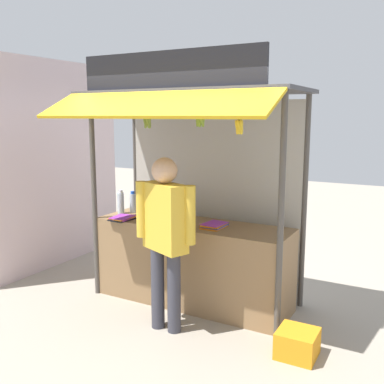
{
  "coord_description": "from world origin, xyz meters",
  "views": [
    {
      "loc": [
        2.29,
        -4.15,
        2.09
      ],
      "look_at": [
        0.0,
        0.0,
        1.27
      ],
      "focal_mm": 41.26,
      "sensor_mm": 36.0,
      "label": 1
    }
  ],
  "objects_px": {
    "magazine_stack_rear_center": "(122,218)",
    "vendor_person": "(165,228)",
    "water_bottle_back_right": "(121,202)",
    "magazine_stack_far_left": "(214,225)",
    "plastic_crate": "(297,343)",
    "water_bottle_back_left": "(175,209)",
    "banana_bunch_inner_left": "(147,121)",
    "water_bottle_mid_right": "(133,203)",
    "banana_bunch_rightmost": "(239,127)",
    "banana_bunch_leftmost": "(200,120)"
  },
  "relations": [
    {
      "from": "vendor_person",
      "to": "water_bottle_back_right",
      "type": "bearing_deg",
      "value": -10.63
    },
    {
      "from": "magazine_stack_far_left",
      "to": "banana_bunch_inner_left",
      "type": "relative_size",
      "value": 1.17
    },
    {
      "from": "water_bottle_mid_right",
      "to": "water_bottle_back_left",
      "type": "bearing_deg",
      "value": -4.92
    },
    {
      "from": "water_bottle_back_right",
      "to": "banana_bunch_rightmost",
      "type": "height_order",
      "value": "banana_bunch_rightmost"
    },
    {
      "from": "water_bottle_back_right",
      "to": "banana_bunch_leftmost",
      "type": "distance_m",
      "value": 1.72
    },
    {
      "from": "banana_bunch_rightmost",
      "to": "banana_bunch_inner_left",
      "type": "height_order",
      "value": "same"
    },
    {
      "from": "water_bottle_mid_right",
      "to": "banana_bunch_rightmost",
      "type": "xyz_separation_m",
      "value": [
        1.63,
        -0.56,
        0.95
      ]
    },
    {
      "from": "water_bottle_mid_right",
      "to": "plastic_crate",
      "type": "height_order",
      "value": "water_bottle_mid_right"
    },
    {
      "from": "water_bottle_mid_right",
      "to": "banana_bunch_rightmost",
      "type": "distance_m",
      "value": 1.97
    },
    {
      "from": "water_bottle_mid_right",
      "to": "banana_bunch_inner_left",
      "type": "bearing_deg",
      "value": -41.87
    },
    {
      "from": "water_bottle_back_left",
      "to": "plastic_crate",
      "type": "bearing_deg",
      "value": -21.45
    },
    {
      "from": "magazine_stack_far_left",
      "to": "banana_bunch_rightmost",
      "type": "xyz_separation_m",
      "value": [
        0.42,
        -0.37,
        1.05
      ]
    },
    {
      "from": "magazine_stack_far_left",
      "to": "plastic_crate",
      "type": "xyz_separation_m",
      "value": [
        1.07,
        -0.51,
        -0.82
      ]
    },
    {
      "from": "water_bottle_back_left",
      "to": "plastic_crate",
      "type": "distance_m",
      "value": 1.98
    },
    {
      "from": "water_bottle_back_right",
      "to": "plastic_crate",
      "type": "xyz_separation_m",
      "value": [
        2.36,
        -0.58,
        -0.93
      ]
    },
    {
      "from": "magazine_stack_far_left",
      "to": "banana_bunch_leftmost",
      "type": "bearing_deg",
      "value": -85.8
    },
    {
      "from": "water_bottle_mid_right",
      "to": "banana_bunch_rightmost",
      "type": "bearing_deg",
      "value": -19.0
    },
    {
      "from": "vendor_person",
      "to": "plastic_crate",
      "type": "bearing_deg",
      "value": -151.27
    },
    {
      "from": "banana_bunch_rightmost",
      "to": "vendor_person",
      "type": "distance_m",
      "value": 1.18
    },
    {
      "from": "magazine_stack_rear_center",
      "to": "plastic_crate",
      "type": "xyz_separation_m",
      "value": [
        2.15,
        -0.33,
        -0.82
      ]
    },
    {
      "from": "banana_bunch_rightmost",
      "to": "banana_bunch_inner_left",
      "type": "relative_size",
      "value": 1.16
    },
    {
      "from": "magazine_stack_rear_center",
      "to": "banana_bunch_leftmost",
      "type": "bearing_deg",
      "value": -9.66
    },
    {
      "from": "water_bottle_mid_right",
      "to": "magazine_stack_far_left",
      "type": "xyz_separation_m",
      "value": [
        1.2,
        -0.19,
        -0.1
      ]
    },
    {
      "from": "banana_bunch_leftmost",
      "to": "plastic_crate",
      "type": "bearing_deg",
      "value": -7.53
    },
    {
      "from": "magazine_stack_far_left",
      "to": "banana_bunch_leftmost",
      "type": "relative_size",
      "value": 1.26
    },
    {
      "from": "magazine_stack_far_left",
      "to": "banana_bunch_inner_left",
      "type": "distance_m",
      "value": 1.3
    },
    {
      "from": "banana_bunch_rightmost",
      "to": "plastic_crate",
      "type": "distance_m",
      "value": 1.99
    },
    {
      "from": "banana_bunch_rightmost",
      "to": "banana_bunch_inner_left",
      "type": "distance_m",
      "value": 1.0
    },
    {
      "from": "magazine_stack_rear_center",
      "to": "vendor_person",
      "type": "relative_size",
      "value": 0.18
    },
    {
      "from": "magazine_stack_far_left",
      "to": "plastic_crate",
      "type": "height_order",
      "value": "magazine_stack_far_left"
    },
    {
      "from": "banana_bunch_inner_left",
      "to": "banana_bunch_rightmost",
      "type": "bearing_deg",
      "value": -0.08
    },
    {
      "from": "water_bottle_back_right",
      "to": "banana_bunch_inner_left",
      "type": "relative_size",
      "value": 1.12
    },
    {
      "from": "banana_bunch_inner_left",
      "to": "plastic_crate",
      "type": "distance_m",
      "value": 2.53
    },
    {
      "from": "water_bottle_back_right",
      "to": "banana_bunch_leftmost",
      "type": "relative_size",
      "value": 1.21
    },
    {
      "from": "water_bottle_mid_right",
      "to": "magazine_stack_rear_center",
      "type": "xyz_separation_m",
      "value": [
        0.13,
        -0.37,
        -0.11
      ]
    },
    {
      "from": "banana_bunch_leftmost",
      "to": "vendor_person",
      "type": "relative_size",
      "value": 0.14
    },
    {
      "from": "plastic_crate",
      "to": "water_bottle_back_left",
      "type": "bearing_deg",
      "value": 158.55
    },
    {
      "from": "vendor_person",
      "to": "plastic_crate",
      "type": "distance_m",
      "value": 1.57
    },
    {
      "from": "magazine_stack_rear_center",
      "to": "banana_bunch_rightmost",
      "type": "height_order",
      "value": "banana_bunch_rightmost"
    },
    {
      "from": "water_bottle_back_right",
      "to": "vendor_person",
      "type": "xyz_separation_m",
      "value": [
        1.09,
        -0.71,
        -0.02
      ]
    },
    {
      "from": "plastic_crate",
      "to": "banana_bunch_inner_left",
      "type": "bearing_deg",
      "value": 175.21
    },
    {
      "from": "water_bottle_back_right",
      "to": "banana_bunch_leftmost",
      "type": "xyz_separation_m",
      "value": [
        1.32,
        -0.44,
        1.0
      ]
    },
    {
      "from": "banana_bunch_leftmost",
      "to": "vendor_person",
      "type": "xyz_separation_m",
      "value": [
        -0.23,
        -0.27,
        -1.03
      ]
    },
    {
      "from": "water_bottle_back_left",
      "to": "magazine_stack_far_left",
      "type": "distance_m",
      "value": 0.59
    },
    {
      "from": "magazine_stack_rear_center",
      "to": "water_bottle_mid_right",
      "type": "bearing_deg",
      "value": 108.67
    },
    {
      "from": "magazine_stack_rear_center",
      "to": "banana_bunch_inner_left",
      "type": "relative_size",
      "value": 1.17
    },
    {
      "from": "magazine_stack_rear_center",
      "to": "banana_bunch_inner_left",
      "type": "height_order",
      "value": "banana_bunch_inner_left"
    },
    {
      "from": "water_bottle_back_left",
      "to": "banana_bunch_inner_left",
      "type": "relative_size",
      "value": 0.97
    },
    {
      "from": "water_bottle_back_left",
      "to": "plastic_crate",
      "type": "relative_size",
      "value": 0.74
    },
    {
      "from": "banana_bunch_rightmost",
      "to": "plastic_crate",
      "type": "relative_size",
      "value": 0.89
    }
  ]
}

